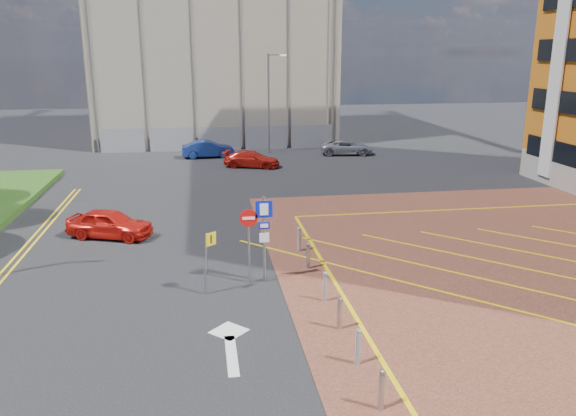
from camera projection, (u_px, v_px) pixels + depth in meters
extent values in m
plane|color=black|center=(254.00, 294.00, 19.43)|extent=(140.00, 140.00, 0.00)
cylinder|color=#9EA0A8|center=(269.00, 104.00, 45.61)|extent=(0.16, 0.16, 8.00)
cylinder|color=#9EA0A8|center=(276.00, 55.00, 44.66)|extent=(1.20, 0.10, 0.10)
cube|color=silver|center=(283.00, 55.00, 44.76)|extent=(0.50, 0.15, 0.12)
cylinder|color=#9EA0A8|center=(264.00, 240.00, 20.03)|extent=(0.10, 0.10, 3.20)
cube|color=#0918AD|center=(264.00, 209.00, 19.69)|extent=(0.60, 0.04, 0.60)
cube|color=white|center=(264.00, 209.00, 19.67)|extent=(0.30, 0.02, 0.42)
cube|color=#0918AD|center=(264.00, 225.00, 19.85)|extent=(0.40, 0.04, 0.25)
cube|color=white|center=(264.00, 226.00, 19.83)|extent=(0.28, 0.02, 0.14)
cube|color=white|center=(264.00, 238.00, 19.97)|extent=(0.35, 0.04, 0.35)
cylinder|color=#9EA0A8|center=(249.00, 247.00, 20.01)|extent=(0.08, 0.08, 2.70)
cylinder|color=red|center=(249.00, 218.00, 19.69)|extent=(0.64, 0.04, 0.64)
cube|color=white|center=(249.00, 218.00, 19.67)|extent=(0.44, 0.02, 0.10)
cylinder|color=#9EA0A8|center=(205.00, 264.00, 19.12)|extent=(0.23, 0.08, 2.20)
cube|color=yellow|center=(211.00, 239.00, 18.88)|extent=(0.37, 0.37, 0.48)
cylinder|color=#9EA0A8|center=(381.00, 392.00, 12.98)|extent=(0.14, 0.14, 0.90)
cylinder|color=black|center=(358.00, 349.00, 14.89)|extent=(0.14, 0.14, 0.90)
cylinder|color=#9EA0A8|center=(340.00, 315.00, 16.79)|extent=(0.14, 0.14, 0.90)
cylinder|color=black|center=(325.00, 288.00, 18.70)|extent=(0.14, 0.14, 0.90)
cylinder|color=#9EA0A8|center=(308.00, 257.00, 21.55)|extent=(0.14, 0.14, 0.90)
cylinder|color=black|center=(299.00, 241.00, 23.46)|extent=(0.14, 0.14, 0.90)
cube|color=#A69987|center=(212.00, 21.00, 54.56)|extent=(21.20, 19.20, 22.00)
cube|color=gray|center=(231.00, 138.00, 47.87)|extent=(21.60, 0.06, 2.00)
imported|color=red|center=(110.00, 224.00, 25.18)|extent=(4.10, 2.74, 1.30)
imported|color=navy|center=(208.00, 149.00, 44.43)|extent=(4.17, 1.67, 1.35)
imported|color=red|center=(252.00, 159.00, 40.71)|extent=(4.38, 2.87, 1.18)
imported|color=#A4A4AB|center=(346.00, 147.00, 45.73)|extent=(4.51, 2.56, 1.19)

